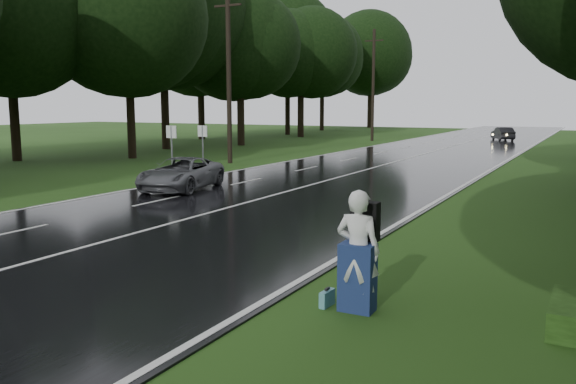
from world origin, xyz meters
name	(u,v)px	position (x,y,z in m)	size (l,w,h in m)	color
ground	(18,267)	(0.00, 0.00, 0.00)	(160.00, 160.00, 0.00)	#244715
road	(359,172)	(0.00, 20.00, 0.02)	(12.00, 140.00, 0.04)	black
lane_center	(359,172)	(0.00, 20.00, 0.04)	(0.12, 140.00, 0.01)	silver
grey_car	(181,174)	(-4.04, 10.67, 0.68)	(2.13, 4.61, 1.28)	#56575C
far_car	(503,134)	(2.46, 51.61, 0.67)	(1.32, 3.80, 1.25)	black
hitchhiker	(358,255)	(7.36, 0.91, 0.96)	(0.76, 0.68, 2.06)	silver
suitcase	(327,298)	(6.83, 0.86, 0.14)	(0.11, 0.39, 0.28)	teal
utility_pole_mid	(230,163)	(-8.50, 20.93, 0.00)	(1.80, 0.28, 10.03)	black
utility_pole_far	(372,141)	(-8.50, 45.35, 0.00)	(1.80, 0.28, 10.38)	black
road_sign_a	(173,177)	(-7.20, 14.02, 0.00)	(0.59, 0.10, 2.45)	white
road_sign_b	(203,172)	(-7.20, 16.49, 0.00)	(0.57, 0.10, 2.38)	white
tree_left_d	(133,158)	(-15.87, 20.67, 0.00)	(9.69, 9.69, 15.14)	black
tree_left_e	(241,145)	(-16.22, 34.27, 0.00)	(9.56, 9.56, 14.94)	black
tree_left_f	(301,137)	(-17.69, 48.41, 0.00)	(10.06, 10.06, 15.71)	black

